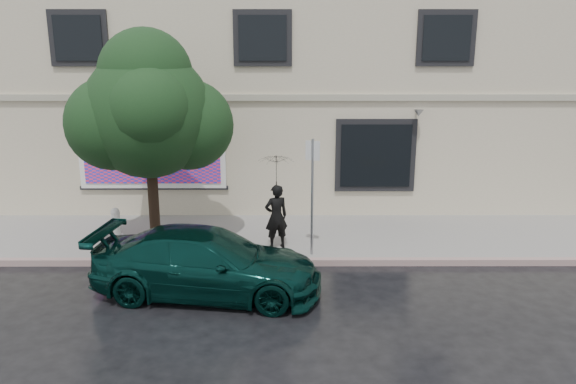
{
  "coord_description": "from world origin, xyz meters",
  "views": [
    {
      "loc": [
        0.66,
        -10.84,
        5.03
      ],
      "look_at": [
        0.69,
        2.2,
        1.59
      ],
      "focal_mm": 35.0,
      "sensor_mm": 36.0,
      "label": 1
    }
  ],
  "objects_px": {
    "car": "(207,263)",
    "street_tree": "(148,114)",
    "pedestrian": "(276,217)",
    "fire_hydrant": "(116,223)"
  },
  "relations": [
    {
      "from": "street_tree",
      "to": "fire_hydrant",
      "type": "bearing_deg",
      "value": 146.45
    },
    {
      "from": "car",
      "to": "street_tree",
      "type": "distance_m",
      "value": 3.91
    },
    {
      "from": "pedestrian",
      "to": "street_tree",
      "type": "xyz_separation_m",
      "value": [
        -2.96,
        -0.08,
        2.51
      ]
    },
    {
      "from": "fire_hydrant",
      "to": "street_tree",
      "type": "bearing_deg",
      "value": -10.57
    },
    {
      "from": "car",
      "to": "street_tree",
      "type": "xyz_separation_m",
      "value": [
        -1.58,
        2.26,
        2.78
      ]
    },
    {
      "from": "pedestrian",
      "to": "street_tree",
      "type": "bearing_deg",
      "value": -19.5
    },
    {
      "from": "car",
      "to": "pedestrian",
      "type": "bearing_deg",
      "value": -22.98
    },
    {
      "from": "pedestrian",
      "to": "fire_hydrant",
      "type": "height_order",
      "value": "pedestrian"
    },
    {
      "from": "pedestrian",
      "to": "fire_hydrant",
      "type": "distance_m",
      "value": 4.25
    },
    {
      "from": "street_tree",
      "to": "car",
      "type": "bearing_deg",
      "value": -55.03
    }
  ]
}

